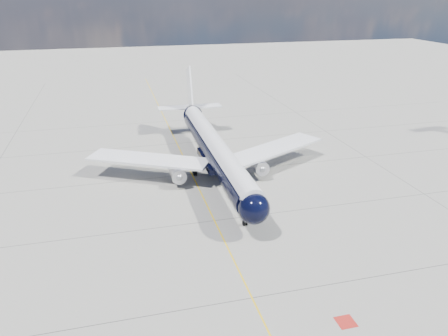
{
  "coord_description": "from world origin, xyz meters",
  "views": [
    {
      "loc": [
        -10.71,
        -35.95,
        26.38
      ],
      "look_at": [
        2.98,
        16.79,
        4.0
      ],
      "focal_mm": 35.0,
      "sensor_mm": 36.0,
      "label": 1
    }
  ],
  "objects": [
    {
      "name": "taxiway_centerline",
      "position": [
        0.0,
        25.0,
        0.0
      ],
      "size": [
        0.16,
        160.0,
        0.01
      ],
      "primitive_type": "cube",
      "color": "#DDB00B",
      "rests_on": "ground"
    },
    {
      "name": "main_airliner",
      "position": [
        3.43,
        24.8,
        4.14
      ],
      "size": [
        37.94,
        46.07,
        13.34
      ],
      "rotation": [
        0.0,
        0.0,
        -0.01
      ],
      "color": "black",
      "rests_on": "ground"
    },
    {
      "name": "red_marking",
      "position": [
        6.8,
        -10.0,
        0.0
      ],
      "size": [
        1.6,
        1.6,
        0.01
      ],
      "primitive_type": "cube",
      "color": "maroon",
      "rests_on": "ground"
    },
    {
      "name": "ground",
      "position": [
        0.0,
        30.0,
        0.0
      ],
      "size": [
        320.0,
        320.0,
        0.0
      ],
      "primitive_type": "plane",
      "color": "gray",
      "rests_on": "ground"
    }
  ]
}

